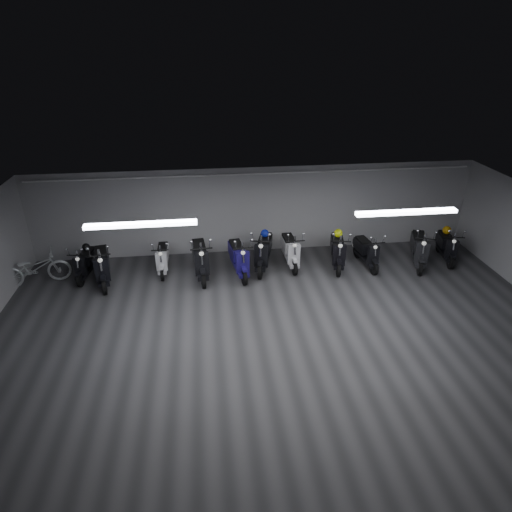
{
  "coord_description": "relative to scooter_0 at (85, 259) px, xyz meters",
  "views": [
    {
      "loc": [
        -1.58,
        -7.91,
        6.39
      ],
      "look_at": [
        -0.32,
        2.5,
        1.05
      ],
      "focal_mm": 30.56,
      "sensor_mm": 36.0,
      "label": 1
    }
  ],
  "objects": [
    {
      "name": "helmet_2",
      "position": [
        7.53,
        0.01,
        0.39
      ],
      "size": [
        0.26,
        0.26,
        0.26
      ],
      "primitive_type": "sphere",
      "color": "#D6EA0D",
      "rests_on": "scooter_7"
    },
    {
      "name": "scooter_9",
      "position": [
        9.97,
        -0.46,
        0.12
      ],
      "size": [
        1.25,
        2.06,
        1.46
      ],
      "primitive_type": null,
      "rotation": [
        0.0,
        0.0,
        -0.33
      ],
      "color": "black",
      "rests_on": "floor"
    },
    {
      "name": "ceiling",
      "position": [
        5.16,
        -3.81,
        2.2
      ],
      "size": [
        14.0,
        10.0,
        0.01
      ],
      "primitive_type": "cube",
      "color": "gray",
      "rests_on": "ground"
    },
    {
      "name": "back_wall",
      "position": [
        5.16,
        1.2,
        0.8
      ],
      "size": [
        14.0,
        0.01,
        2.8
      ],
      "primitive_type": "cube",
      "color": "#959598",
      "rests_on": "ground"
    },
    {
      "name": "scooter_8",
      "position": [
        8.36,
        -0.32,
        0.03
      ],
      "size": [
        0.74,
        1.75,
        1.26
      ],
      "primitive_type": null,
      "rotation": [
        0.0,
        0.0,
        0.11
      ],
      "color": "black",
      "rests_on": "floor"
    },
    {
      "name": "floor",
      "position": [
        5.16,
        -3.81,
        -0.61
      ],
      "size": [
        14.0,
        10.0,
        0.01
      ],
      "primitive_type": "cube",
      "color": "#323134",
      "rests_on": "ground"
    },
    {
      "name": "helmet_1",
      "position": [
        11.03,
        -0.01,
        0.32
      ],
      "size": [
        0.26,
        0.26,
        0.26
      ],
      "primitive_type": "sphere",
      "color": "#BA800A",
      "rests_on": "scooter_10"
    },
    {
      "name": "scooter_10",
      "position": [
        10.98,
        -0.25,
        0.04
      ],
      "size": [
        0.91,
        1.8,
        1.28
      ],
      "primitive_type": null,
      "rotation": [
        0.0,
        0.0,
        -0.2
      ],
      "color": "black",
      "rests_on": "floor"
    },
    {
      "name": "bicycle",
      "position": [
        -1.34,
        -0.24,
        0.01
      ],
      "size": [
        1.99,
        1.13,
        1.22
      ],
      "primitive_type": "imported",
      "rotation": [
        0.0,
        0.0,
        1.83
      ],
      "color": "silver",
      "rests_on": "floor"
    },
    {
      "name": "scooter_0",
      "position": [
        0.0,
        0.0,
        0.0
      ],
      "size": [
        0.75,
        1.68,
        1.21
      ],
      "primitive_type": null,
      "rotation": [
        0.0,
        0.0,
        -0.13
      ],
      "color": "black",
      "rests_on": "floor"
    },
    {
      "name": "helmet_3",
      "position": [
        5.29,
        0.19,
        0.43
      ],
      "size": [
        0.25,
        0.25,
        0.25
      ],
      "primitive_type": "sphere",
      "color": "#0D1A90",
      "rests_on": "scooter_5"
    },
    {
      "name": "fluor_strip_left",
      "position": [
        2.16,
        -2.81,
        2.14
      ],
      "size": [
        2.4,
        0.18,
        0.08
      ],
      "primitive_type": "cube",
      "color": "white",
      "rests_on": "ceiling"
    },
    {
      "name": "scooter_7",
      "position": [
        7.47,
        -0.25,
        0.1
      ],
      "size": [
        1.0,
        1.97,
        1.4
      ],
      "primitive_type": null,
      "rotation": [
        0.0,
        0.0,
        -0.21
      ],
      "color": "black",
      "rests_on": "floor"
    },
    {
      "name": "helmet_0",
      "position": [
        0.03,
        0.22,
        0.26
      ],
      "size": [
        0.23,
        0.23,
        0.23
      ],
      "primitive_type": "sphere",
      "color": "black",
      "rests_on": "scooter_0"
    },
    {
      "name": "scooter_5",
      "position": [
        5.22,
        -0.08,
        0.13
      ],
      "size": [
        1.17,
        2.08,
        1.47
      ],
      "primitive_type": null,
      "rotation": [
        0.0,
        0.0,
        -0.27
      ],
      "color": "black",
      "rests_on": "floor"
    },
    {
      "name": "fluor_strip_right",
      "position": [
        8.16,
        -2.81,
        2.14
      ],
      "size": [
        2.4,
        0.18,
        0.08
      ],
      "primitive_type": "cube",
      "color": "white",
      "rests_on": "ceiling"
    },
    {
      "name": "scooter_6",
      "position": [
        6.06,
        0.0,
        0.07
      ],
      "size": [
        0.66,
        1.83,
        1.35
      ],
      "primitive_type": null,
      "rotation": [
        0.0,
        0.0,
        0.03
      ],
      "color": "silver",
      "rests_on": "floor"
    },
    {
      "name": "scooter_4",
      "position": [
        4.45,
        -0.37,
        0.1
      ],
      "size": [
        0.9,
        1.97,
        1.42
      ],
      "primitive_type": null,
      "rotation": [
        0.0,
        0.0,
        0.14
      ],
      "color": "navy",
      "rests_on": "floor"
    },
    {
      "name": "scooter_1",
      "position": [
        0.56,
        -0.39,
        0.12
      ],
      "size": [
        1.01,
        2.03,
        1.45
      ],
      "primitive_type": null,
      "rotation": [
        0.0,
        0.0,
        0.19
      ],
      "color": "black",
      "rests_on": "floor"
    },
    {
      "name": "scooter_2",
      "position": [
        2.21,
        0.06,
        -0.0
      ],
      "size": [
        0.54,
        1.61,
        1.2
      ],
      "primitive_type": null,
      "rotation": [
        0.0,
        0.0,
        -0.0
      ],
      "color": "silver",
      "rests_on": "floor"
    },
    {
      "name": "scooter_3",
      "position": [
        3.33,
        -0.37,
        0.15
      ],
      "size": [
        0.85,
        2.06,
        1.5
      ],
      "primitive_type": null,
      "rotation": [
        0.0,
        0.0,
        0.09
      ],
      "color": "black",
      "rests_on": "floor"
    },
    {
      "name": "conduit",
      "position": [
        5.16,
        1.11,
        2.02
      ],
      "size": [
        13.6,
        0.05,
        0.05
      ],
      "primitive_type": "cylinder",
      "rotation": [
        0.0,
        1.57,
        0.0
      ],
      "color": "white",
      "rests_on": "back_wall"
    }
  ]
}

